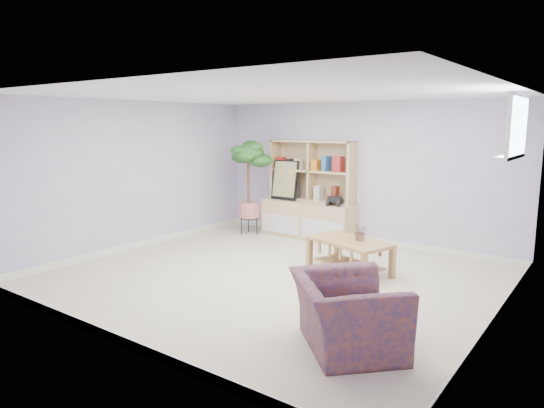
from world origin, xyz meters
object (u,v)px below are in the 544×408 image
Objects in this scene: storage_unit at (309,190)px; coffee_table at (349,256)px; floor_tree at (249,188)px; armchair at (347,309)px.

coffee_table is at bearing -43.10° from storage_unit.
storage_unit reaches higher than coffee_table.
coffee_table is 2.87m from floor_tree.
floor_tree is at bearing 176.14° from coffee_table.
armchair is (3.63, -3.11, -0.49)m from floor_tree.
storage_unit is 1.11m from floor_tree.
armchair is at bearing -53.66° from storage_unit.
storage_unit is 1.00× the size of floor_tree.
armchair reaches higher than coffee_table.
storage_unit is 2.25m from coffee_table.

